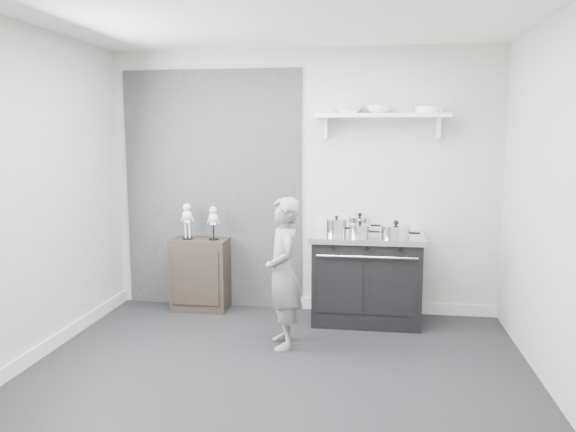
# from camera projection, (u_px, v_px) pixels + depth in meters

# --- Properties ---
(ground) EXTENTS (4.00, 4.00, 0.00)m
(ground) POSITION_uv_depth(u_px,v_px,m) (273.00, 380.00, 4.23)
(ground) COLOR black
(ground) RESTS_ON ground
(room_shell) EXTENTS (4.02, 3.62, 2.71)m
(room_shell) POSITION_uv_depth(u_px,v_px,m) (263.00, 161.00, 4.16)
(room_shell) COLOR beige
(room_shell) RESTS_ON ground
(wall_shelf) EXTENTS (1.30, 0.26, 0.24)m
(wall_shelf) POSITION_uv_depth(u_px,v_px,m) (382.00, 117.00, 5.47)
(wall_shelf) COLOR white
(wall_shelf) RESTS_ON room_shell
(stove) EXTENTS (1.09, 0.68, 0.87)m
(stove) POSITION_uv_depth(u_px,v_px,m) (366.00, 278.00, 5.52)
(stove) COLOR black
(stove) RESTS_ON ground
(side_cabinet) EXTENTS (0.58, 0.34, 0.75)m
(side_cabinet) POSITION_uv_depth(u_px,v_px,m) (201.00, 274.00, 5.91)
(side_cabinet) COLOR black
(side_cabinet) RESTS_ON ground
(child) EXTENTS (0.44, 0.55, 1.31)m
(child) POSITION_uv_depth(u_px,v_px,m) (283.00, 273.00, 4.83)
(child) COLOR slate
(child) RESTS_ON ground
(pot_front_left) EXTENTS (0.29, 0.20, 0.19)m
(pot_front_left) POSITION_uv_depth(u_px,v_px,m) (337.00, 227.00, 5.38)
(pot_front_left) COLOR silver
(pot_front_left) RESTS_ON stove
(pot_back_left) EXTENTS (0.32, 0.24, 0.20)m
(pot_back_left) POSITION_uv_depth(u_px,v_px,m) (360.00, 224.00, 5.56)
(pot_back_left) COLOR silver
(pot_back_left) RESTS_ON stove
(pot_front_right) EXTENTS (0.36, 0.27, 0.17)m
(pot_front_right) POSITION_uv_depth(u_px,v_px,m) (396.00, 232.00, 5.22)
(pot_front_right) COLOR silver
(pot_front_right) RESTS_ON stove
(pot_front_center) EXTENTS (0.29, 0.20, 0.15)m
(pot_front_center) POSITION_uv_depth(u_px,v_px,m) (360.00, 230.00, 5.32)
(pot_front_center) COLOR silver
(pot_front_center) RESTS_ON stove
(skeleton_full) EXTENTS (0.12, 0.08, 0.43)m
(skeleton_full) POSITION_uv_depth(u_px,v_px,m) (187.00, 218.00, 5.84)
(skeleton_full) COLOR beige
(skeleton_full) RESTS_ON side_cabinet
(skeleton_torso) EXTENTS (0.11, 0.07, 0.40)m
(skeleton_torso) POSITION_uv_depth(u_px,v_px,m) (213.00, 221.00, 5.80)
(skeleton_torso) COLOR beige
(skeleton_torso) RESTS_ON side_cabinet
(bowl_large) EXTENTS (0.29, 0.29, 0.07)m
(bowl_large) POSITION_uv_depth(u_px,v_px,m) (349.00, 110.00, 5.50)
(bowl_large) COLOR white
(bowl_large) RESTS_ON wall_shelf
(bowl_small) EXTENTS (0.24, 0.24, 0.07)m
(bowl_small) POSITION_uv_depth(u_px,v_px,m) (378.00, 109.00, 5.46)
(bowl_small) COLOR white
(bowl_small) RESTS_ON wall_shelf
(plate_stack) EXTENTS (0.27, 0.27, 0.06)m
(plate_stack) POSITION_uv_depth(u_px,v_px,m) (430.00, 110.00, 5.39)
(plate_stack) COLOR white
(plate_stack) RESTS_ON wall_shelf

